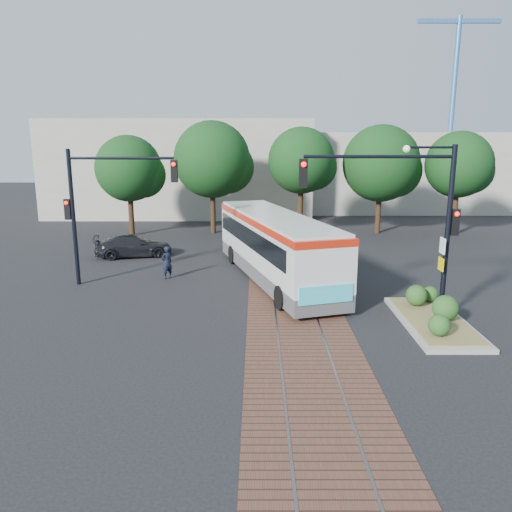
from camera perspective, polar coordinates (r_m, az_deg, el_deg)
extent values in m
plane|color=black|center=(18.81, 4.55, -6.66)|extent=(120.00, 120.00, 0.00)
cube|color=brown|center=(22.60, 3.78, -3.22)|extent=(3.60, 40.00, 0.01)
cube|color=slate|center=(22.57, 1.88, -3.21)|extent=(0.06, 40.00, 0.01)
cube|color=slate|center=(22.66, 5.68, -3.20)|extent=(0.06, 40.00, 0.01)
cylinder|color=#382314|center=(35.06, -14.07, 4.64)|extent=(0.36, 0.36, 2.86)
sphere|color=#113614|center=(34.76, -14.35, 9.66)|extent=(4.40, 4.40, 4.40)
cylinder|color=#382314|center=(34.91, -4.94, 5.16)|extent=(0.36, 0.36, 3.12)
sphere|color=#113614|center=(34.61, -5.06, 10.93)|extent=(5.20, 5.20, 5.20)
cylinder|color=#382314|center=(34.10, 5.08, 5.19)|extent=(0.36, 0.36, 3.39)
sphere|color=#113614|center=(33.80, 5.19, 10.82)|extent=(4.40, 4.40, 4.40)
cylinder|color=#382314|center=(35.81, 13.79, 4.82)|extent=(0.36, 0.36, 2.86)
sphere|color=#113614|center=(35.51, 14.09, 10.22)|extent=(5.20, 5.20, 5.20)
cylinder|color=#382314|center=(36.55, 21.76, 4.64)|extent=(0.36, 0.36, 3.12)
sphere|color=#113614|center=(36.27, 22.19, 9.66)|extent=(4.40, 4.40, 4.40)
cube|color=#ADA899|center=(46.18, -8.19, 10.04)|extent=(22.00, 12.00, 8.00)
cube|color=#ADA899|center=(49.59, 16.04, 9.29)|extent=(18.00, 10.00, 7.00)
cylinder|color=#3F72B2|center=(55.26, 21.46, 14.97)|extent=(0.50, 0.50, 18.00)
cube|color=#3F72B2|center=(56.31, 22.24, 23.61)|extent=(8.00, 0.40, 0.40)
cube|color=#49494C|center=(23.18, 2.15, -1.46)|extent=(5.52, 11.60, 0.66)
cube|color=silver|center=(22.90, 2.18, 1.53)|extent=(5.54, 11.61, 1.80)
cube|color=black|center=(23.11, 1.96, 2.35)|extent=(5.27, 10.53, 0.85)
cube|color=#B6200E|center=(22.72, 2.20, 4.11)|extent=(5.58, 11.62, 0.28)
cube|color=silver|center=(22.69, 2.21, 4.58)|extent=(5.36, 11.22, 0.13)
cube|color=black|center=(17.77, 7.91, -0.72)|extent=(1.49, 0.54, 0.85)
cube|color=#37C0DE|center=(17.94, 8.01, -4.38)|extent=(2.02, 0.65, 0.66)
cube|color=orange|center=(22.58, 5.91, -0.18)|extent=(1.27, 4.11, 1.04)
cylinder|color=black|center=(19.14, 2.95, -4.78)|extent=(0.59, 1.01, 0.95)
cylinder|color=black|center=(19.95, 8.90, -4.18)|extent=(0.59, 1.01, 0.95)
cylinder|color=black|center=(26.26, -2.62, 0.16)|extent=(0.59, 1.01, 0.95)
cylinder|color=black|center=(26.86, 1.91, 0.46)|extent=(0.59, 1.01, 0.95)
cube|color=gray|center=(18.86, 19.61, -7.12)|extent=(2.20, 5.20, 0.15)
cube|color=olive|center=(18.82, 19.64, -6.79)|extent=(1.90, 4.80, 0.08)
sphere|color=#1E4719|center=(17.14, 20.23, -7.39)|extent=(0.70, 0.70, 0.70)
sphere|color=#1E4719|center=(18.59, 20.83, -5.53)|extent=(0.90, 0.90, 0.90)
sphere|color=#1E4719|center=(19.88, 17.87, -4.27)|extent=(0.80, 0.80, 0.80)
sphere|color=#1E4719|center=(20.58, 19.30, -4.08)|extent=(0.60, 0.60, 0.60)
cylinder|color=black|center=(18.35, 21.04, 2.40)|extent=(0.18, 0.18, 6.00)
cylinder|color=black|center=(17.34, 13.87, 10.98)|extent=(5.00, 0.12, 0.12)
cube|color=black|center=(16.96, 5.42, 9.39)|extent=(0.28, 0.22, 0.95)
sphere|color=#FF190C|center=(16.80, 5.49, 10.38)|extent=(0.18, 0.18, 0.18)
cube|color=black|center=(18.36, 21.78, 3.61)|extent=(0.26, 0.20, 0.90)
sphere|color=#FF190C|center=(18.20, 22.01, 4.47)|extent=(0.16, 0.16, 0.16)
cube|color=white|center=(18.25, 20.54, 1.10)|extent=(0.04, 0.45, 0.55)
cube|color=yellow|center=(18.38, 20.38, -0.88)|extent=(0.04, 0.45, 0.45)
cylinder|color=black|center=(17.81, 19.36, 11.64)|extent=(1.60, 0.08, 0.08)
sphere|color=silver|center=(17.57, 16.83, 11.64)|extent=(0.24, 0.24, 0.24)
cylinder|color=black|center=(23.33, -20.13, 4.05)|extent=(0.18, 0.18, 6.00)
cylinder|color=black|center=(22.42, -15.16, 10.75)|extent=(4.50, 0.12, 0.12)
cube|color=black|center=(21.98, -9.33, 9.55)|extent=(0.28, 0.22, 0.95)
sphere|color=#FF190C|center=(21.82, -9.42, 10.31)|extent=(0.18, 0.18, 0.18)
cube|color=black|center=(23.36, -20.72, 5.01)|extent=(0.26, 0.20, 0.90)
sphere|color=#FF190C|center=(23.20, -20.89, 5.69)|extent=(0.16, 0.16, 0.16)
imported|color=black|center=(23.65, -10.15, -0.74)|extent=(0.66, 0.66, 1.55)
imported|color=black|center=(28.63, -13.86, 1.15)|extent=(4.50, 2.70, 1.22)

